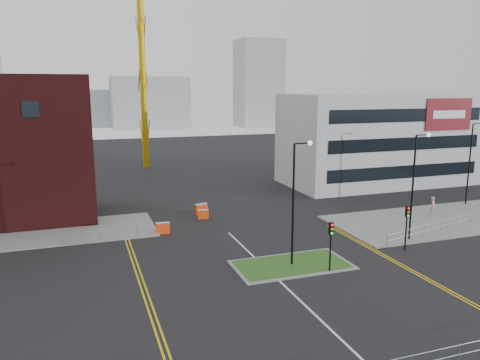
# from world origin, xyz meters

# --- Properties ---
(ground) EXTENTS (200.00, 200.00, 0.00)m
(ground) POSITION_xyz_m (0.00, 0.00, 0.00)
(ground) COLOR black
(ground) RESTS_ON ground
(pavement_right) EXTENTS (24.00, 10.00, 0.12)m
(pavement_right) POSITION_xyz_m (22.00, 14.00, 0.06)
(pavement_right) COLOR slate
(pavement_right) RESTS_ON ground
(island_kerb) EXTENTS (8.60, 4.60, 0.08)m
(island_kerb) POSITION_xyz_m (2.00, 8.00, 0.04)
(island_kerb) COLOR slate
(island_kerb) RESTS_ON ground
(grass_island) EXTENTS (8.00, 4.00, 0.12)m
(grass_island) POSITION_xyz_m (2.00, 8.00, 0.06)
(grass_island) COLOR #24531B
(grass_island) RESTS_ON ground
(office_block) EXTENTS (25.00, 12.20, 12.00)m
(office_block) POSITION_xyz_m (26.01, 31.97, 6.00)
(office_block) COLOR #BBBEC0
(office_block) RESTS_ON ground
(tower_crane) EXTENTS (50.47, 18.11, 35.91)m
(tower_crane) POSITION_xyz_m (3.65, 53.06, 24.87)
(tower_crane) COLOR #BD8D0B
(tower_crane) RESTS_ON ground
(streetlamp_island) EXTENTS (1.46, 0.36, 9.18)m
(streetlamp_island) POSITION_xyz_m (2.22, 8.00, 5.41)
(streetlamp_island) COLOR black
(streetlamp_island) RESTS_ON ground
(streetlamp_right_near) EXTENTS (1.46, 0.36, 9.18)m
(streetlamp_right_near) POSITION_xyz_m (14.22, 10.00, 5.41)
(streetlamp_right_near) COLOR black
(streetlamp_right_near) RESTS_ON ground
(streetlamp_right_far) EXTENTS (1.46, 0.36, 9.18)m
(streetlamp_right_far) POSITION_xyz_m (28.22, 18.00, 5.41)
(streetlamp_right_far) COLOR black
(streetlamp_right_far) RESTS_ON ground
(traffic_light_island) EXTENTS (0.28, 0.33, 3.65)m
(traffic_light_island) POSITION_xyz_m (4.00, 5.98, 2.57)
(traffic_light_island) COLOR black
(traffic_light_island) RESTS_ON ground
(traffic_light_right) EXTENTS (0.28, 0.33, 3.65)m
(traffic_light_right) POSITION_xyz_m (12.00, 7.98, 2.57)
(traffic_light_right) COLOR black
(traffic_light_right) RESTS_ON ground
(railing_left) EXTENTS (6.05, 0.05, 1.10)m
(railing_left) POSITION_xyz_m (-11.00, 18.00, 0.74)
(railing_left) COLOR gray
(railing_left) RESTS_ON ground
(railing_right) EXTENTS (19.05, 5.05, 1.10)m
(railing_right) POSITION_xyz_m (20.50, 11.50, 0.78)
(railing_right) COLOR gray
(railing_right) RESTS_ON ground
(centre_line) EXTENTS (0.15, 30.00, 0.01)m
(centre_line) POSITION_xyz_m (0.00, 2.00, 0.01)
(centre_line) COLOR silver
(centre_line) RESTS_ON ground
(yellow_left_a) EXTENTS (0.12, 24.00, 0.01)m
(yellow_left_a) POSITION_xyz_m (-9.00, 10.00, 0.01)
(yellow_left_a) COLOR gold
(yellow_left_a) RESTS_ON ground
(yellow_left_b) EXTENTS (0.12, 24.00, 0.01)m
(yellow_left_b) POSITION_xyz_m (-8.70, 10.00, 0.01)
(yellow_left_b) COLOR gold
(yellow_left_b) RESTS_ON ground
(yellow_right_a) EXTENTS (0.12, 20.00, 0.01)m
(yellow_right_a) POSITION_xyz_m (9.50, 6.00, 0.01)
(yellow_right_a) COLOR gold
(yellow_right_a) RESTS_ON ground
(yellow_right_b) EXTENTS (0.12, 20.00, 0.01)m
(yellow_right_b) POSITION_xyz_m (9.80, 6.00, 0.01)
(yellow_right_b) COLOR gold
(yellow_right_b) RESTS_ON ground
(skyline_b) EXTENTS (24.00, 12.00, 16.00)m
(skyline_b) POSITION_xyz_m (10.00, 130.00, 8.00)
(skyline_b) COLOR gray
(skyline_b) RESTS_ON ground
(skyline_c) EXTENTS (14.00, 12.00, 28.00)m
(skyline_c) POSITION_xyz_m (45.00, 125.00, 14.00)
(skyline_c) COLOR gray
(skyline_c) RESTS_ON ground
(skyline_d) EXTENTS (30.00, 12.00, 12.00)m
(skyline_d) POSITION_xyz_m (-8.00, 140.00, 6.00)
(skyline_d) COLOR gray
(skyline_d) RESTS_ON ground
(pedestrian) EXTENTS (0.85, 0.79, 1.95)m
(pedestrian) POSITION_xyz_m (21.49, 15.73, 0.97)
(pedestrian) COLOR #D48993
(pedestrian) RESTS_ON ground
(barrier_left) EXTENTS (1.25, 0.57, 1.02)m
(barrier_left) POSITION_xyz_m (-5.62, 18.71, 0.55)
(barrier_left) COLOR #F7430D
(barrier_left) RESTS_ON ground
(barrier_mid) EXTENTS (1.34, 0.70, 1.08)m
(barrier_mid) POSITION_xyz_m (-0.72, 24.00, 0.58)
(barrier_mid) COLOR red
(barrier_mid) RESTS_ON ground
(barrier_right) EXTENTS (1.14, 0.54, 0.92)m
(barrier_right) POSITION_xyz_m (-1.00, 22.14, 0.50)
(barrier_right) COLOR #DA4A0C
(barrier_right) RESTS_ON ground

